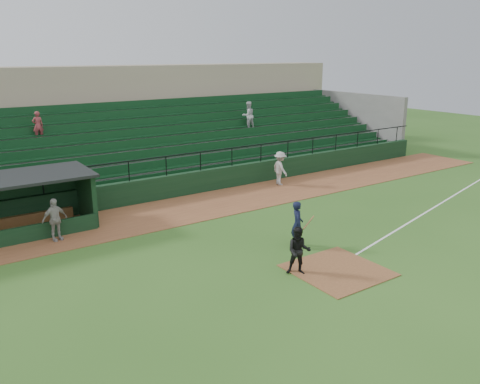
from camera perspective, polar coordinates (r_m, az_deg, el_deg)
ground at (r=17.96m, az=9.10°, el=-7.96°), size 90.00×90.00×0.00m
warning_track at (r=23.98m, az=-4.04°, el=-1.55°), size 40.00×4.00×0.03m
home_plate_dirt at (r=17.31m, az=11.39°, el=-8.97°), size 3.00×3.00×0.03m
foul_line at (r=24.48m, az=20.96°, el=-2.26°), size 17.49×4.44×0.01m
stadium_structure at (r=30.88m, az=-12.13°, el=6.47°), size 38.00×13.08×6.40m
batter_at_plate at (r=18.81m, az=6.75°, el=-3.76°), size 1.15×0.79×1.81m
umpire at (r=16.52m, az=6.91°, el=-6.89°), size 1.03×1.01×1.68m
runner at (r=27.49m, az=4.74°, el=2.80°), size 0.85×1.30×1.89m
dugout_player_a at (r=20.55m, az=-20.92°, el=-3.04°), size 1.09×0.64×1.74m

